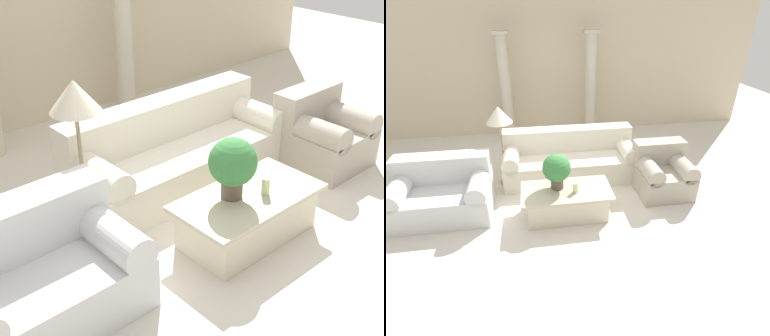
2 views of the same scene
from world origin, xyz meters
TOP-DOWN VIEW (x-y plane):
  - ground_plane at (0.00, 0.00)m, footprint 16.00×16.00m
  - sofa_long at (0.26, 0.70)m, footprint 2.31×0.89m
  - loveseat at (-1.72, -0.11)m, footprint 1.37×0.89m
  - coffee_table at (0.06, -0.46)m, footprint 1.30×0.68m
  - potted_plant at (-0.06, -0.37)m, footprint 0.41×0.41m
  - pillar_candle at (0.18, -0.53)m, footprint 0.07×0.07m
  - floor_lamp at (-0.87, 0.61)m, footprint 0.42×0.42m
  - column_right at (0.99, 2.56)m, footprint 0.33×0.33m
  - armchair at (1.70, -0.03)m, footprint 0.84×0.83m

SIDE VIEW (x-z plane):
  - ground_plane at x=0.00m, z-range 0.00..0.00m
  - coffee_table at x=0.06m, z-range 0.01..0.43m
  - sofa_long at x=0.26m, z-range -0.08..0.76m
  - loveseat at x=-1.72m, z-range -0.07..0.77m
  - armchair at x=1.70m, z-range -0.05..0.75m
  - pillar_candle at x=0.18m, z-range 0.43..0.58m
  - potted_plant at x=-0.06m, z-range 0.47..1.00m
  - column_right at x=0.99m, z-range 0.03..2.35m
  - floor_lamp at x=-0.87m, z-range 0.50..1.88m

